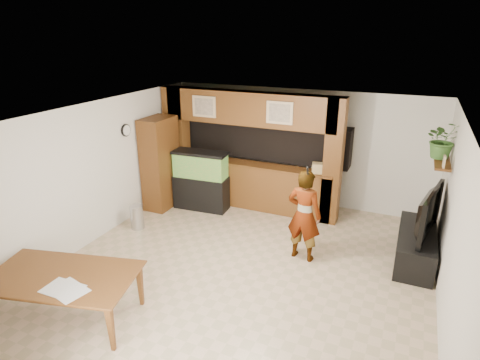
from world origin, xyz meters
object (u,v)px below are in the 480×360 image
at_px(television, 422,211).
at_px(person, 304,215).
at_px(dining_table, 64,299).
at_px(pantry_cabinet, 160,163).
at_px(aquarium, 201,181).

distance_m(television, person, 1.96).
bearing_deg(dining_table, television, 25.56).
distance_m(pantry_cabinet, aquarium, 0.98).
bearing_deg(person, pantry_cabinet, -7.57).
relative_size(pantry_cabinet, aquarium, 1.53).
bearing_deg(person, dining_table, 55.44).
xyz_separation_m(aquarium, television, (4.47, -0.44, 0.30)).
xyz_separation_m(aquarium, dining_table, (0.09, -4.05, -0.30)).
bearing_deg(person, aquarium, -16.61).
xyz_separation_m(aquarium, person, (2.64, -1.14, 0.17)).
xyz_separation_m(television, dining_table, (-4.39, -3.61, -0.60)).
height_order(pantry_cabinet, aquarium, pantry_cabinet).
bearing_deg(pantry_cabinet, dining_table, -75.79).
distance_m(pantry_cabinet, television, 5.35).
bearing_deg(television, person, 122.65).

